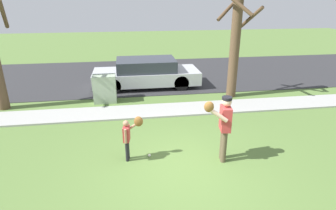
{
  "coord_description": "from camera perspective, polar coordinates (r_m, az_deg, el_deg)",
  "views": [
    {
      "loc": [
        -1.24,
        -5.55,
        3.82
      ],
      "look_at": [
        -0.18,
        1.61,
        1.0
      ],
      "focal_mm": 30.12,
      "sensor_mm": 36.0,
      "label": 1
    }
  ],
  "objects": [
    {
      "name": "baseball",
      "position": [
        7.27,
        -3.8,
        -10.14
      ],
      "size": [
        0.07,
        0.07,
        0.07
      ],
      "primitive_type": "sphere",
      "color": "white",
      "rests_on": "ground"
    },
    {
      "name": "person_child",
      "position": [
        6.9,
        -7.78,
        -5.73
      ],
      "size": [
        0.51,
        0.39,
        1.1
      ],
      "rotation": [
        0.0,
        0.0,
        6.14
      ],
      "color": "black",
      "rests_on": "ground"
    },
    {
      "name": "person_adult",
      "position": [
        6.77,
        11.18,
        -3.37
      ],
      "size": [
        0.73,
        0.59,
        1.66
      ],
      "rotation": [
        0.0,
        0.0,
        2.99
      ],
      "color": "brown",
      "rests_on": "ground"
    },
    {
      "name": "sidewalk_strip",
      "position": [
        9.98,
        -0.68,
        -1.03
      ],
      "size": [
        36.0,
        1.2,
        0.06
      ],
      "primitive_type": "cube",
      "color": "#A3A39E",
      "rests_on": "ground"
    },
    {
      "name": "utility_cabinet",
      "position": [
        10.93,
        -12.68,
        3.23
      ],
      "size": [
        0.85,
        0.54,
        1.05
      ],
      "primitive_type": "cube",
      "color": "#9EB293",
      "rests_on": "ground"
    },
    {
      "name": "ground_plane",
      "position": [
        9.9,
        -0.6,
        -1.41
      ],
      "size": [
        48.0,
        48.0,
        0.0
      ],
      "primitive_type": "plane",
      "color": "#567538"
    },
    {
      "name": "street_tree_near",
      "position": [
        11.17,
        13.58,
        13.69
      ],
      "size": [
        1.84,
        1.88,
        4.58
      ],
      "color": "brown",
      "rests_on": "ground"
    },
    {
      "name": "road_surface",
      "position": [
        14.7,
        -3.34,
        6.25
      ],
      "size": [
        36.0,
        6.8,
        0.02
      ],
      "primitive_type": "cube",
      "color": "#2D2D30",
      "rests_on": "ground"
    },
    {
      "name": "parked_sedan_silver",
      "position": [
        12.55,
        -4.43,
        6.46
      ],
      "size": [
        4.6,
        1.8,
        1.23
      ],
      "color": "silver",
      "rests_on": "road_surface"
    }
  ]
}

